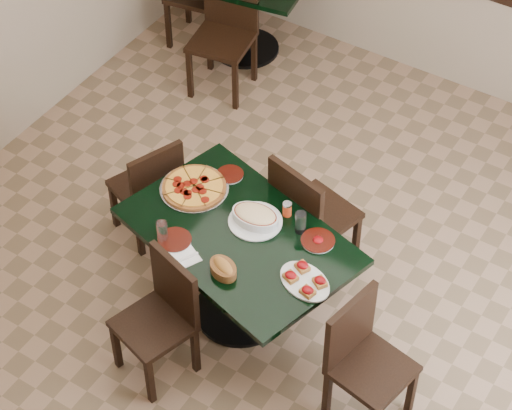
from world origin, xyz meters
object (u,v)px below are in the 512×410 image
Objects in this scene: chair_near at (163,312)px; bread_basket at (223,268)px; chair_right at (362,355)px; chair_far at (307,213)px; bruschetta_platter at (305,280)px; back_chair_near at (226,26)px; main_table at (239,254)px; pepperoni_pizza at (194,187)px; chair_left at (151,186)px; lasagna_casserole at (255,217)px.

bread_basket is (0.27, 0.26, 0.31)m from chair_near.
chair_far is at bearing 57.63° from chair_right.
chair_near is 0.88m from bruschetta_platter.
chair_right reaches higher than bruschetta_platter.
chair_right is 3.22m from back_chair_near.
pepperoni_pizza reaches higher than main_table.
back_chair_near is (-1.40, 1.96, -0.02)m from main_table.
bruschetta_platter is at bearing 88.55° from chair_right.
pepperoni_pizza is at bearing -176.82° from bruschetta_platter.
chair_near is 1.01× the size of chair_left.
chair_near is (-0.17, -0.57, -0.09)m from main_table.
pepperoni_pizza is 1.31× the size of lasagna_casserole.
pepperoni_pizza is (-0.44, 0.17, 0.20)m from main_table.
pepperoni_pizza is at bearing 160.82° from bread_basket.
back_chair_near is (-0.52, 1.71, 0.07)m from chair_left.
bruschetta_platter is (0.50, -0.25, -0.02)m from lasagna_casserole.
lasagna_casserole is at bearing 86.30° from chair_far.
main_table is at bearing 87.39° from chair_far.
bruschetta_platter reaches higher than pepperoni_pizza.
back_chair_near is (-1.56, 1.42, 0.00)m from chair_far.
main_table is 6.87× the size of bread_basket.
bruschetta_platter is (0.44, 0.19, -0.02)m from bread_basket.
chair_near is 0.89× the size of back_chair_near.
chair_far is at bearing -52.45° from back_chair_near.
pepperoni_pizza is at bearing 126.70° from chair_near.
chair_left is 1.48m from bruschetta_platter.
bruschetta_platter is at bearing -31.86° from lasagna_casserole.
chair_far is 2.22× the size of pepperoni_pizza.
lasagna_casserole is 0.83× the size of bruschetta_platter.
chair_left is at bearing 168.27° from pepperoni_pizza.
chair_right is (0.81, -0.76, -0.05)m from chair_far.
chair_near is 1.98× the size of pepperoni_pizza.
pepperoni_pizza is 1.90× the size of bread_basket.
chair_left reaches higher than bruschetta_platter.
chair_far reaches higher than bruschetta_platter.
main_table is 1.82× the size of chair_near.
bruschetta_platter is at bearing 45.56° from bread_basket.
chair_near is at bearing -74.38° from back_chair_near.
lasagna_casserole is 0.56m from bruschetta_platter.
main_table is 0.27m from lasagna_casserole.
chair_near reaches higher than bread_basket.
back_chair_near is 2.22× the size of pepperoni_pizza.
lasagna_casserole is at bearing 80.44° from chair_right.
chair_near is at bearing 87.21° from chair_far.
back_chair_near reaches higher than chair_left.
chair_near reaches higher than pepperoni_pizza.
pepperoni_pizza is at bearing 171.09° from lasagna_casserole.
chair_right reaches higher than pepperoni_pizza.
back_chair_near is at bearing 58.21° from chair_right.
bread_basket is (0.53, -0.47, 0.02)m from pepperoni_pizza.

